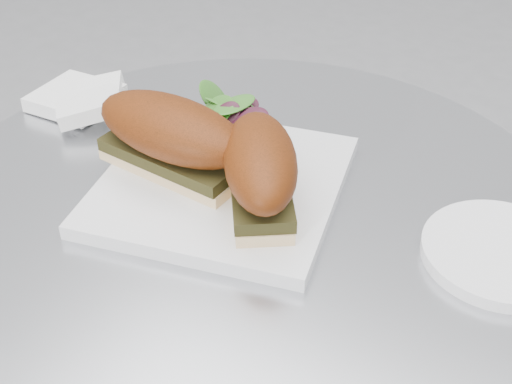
{
  "coord_description": "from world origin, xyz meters",
  "views": [
    {
      "loc": [
        0.32,
        -0.48,
        1.18
      ],
      "look_at": [
        0.02,
        -0.01,
        0.77
      ],
      "focal_mm": 50.0,
      "sensor_mm": 36.0,
      "label": 1
    }
  ],
  "objects_px": {
    "sandwich_left": "(172,135)",
    "sandwich_right": "(260,168)",
    "saucer": "(501,253)",
    "plate": "(221,185)"
  },
  "relations": [
    {
      "from": "sandwich_left",
      "to": "saucer",
      "type": "relative_size",
      "value": 1.26
    },
    {
      "from": "plate",
      "to": "sandwich_left",
      "type": "height_order",
      "value": "sandwich_left"
    },
    {
      "from": "plate",
      "to": "sandwich_right",
      "type": "distance_m",
      "value": 0.08
    },
    {
      "from": "plate",
      "to": "sandwich_right",
      "type": "xyz_separation_m",
      "value": [
        0.06,
        -0.01,
        0.05
      ]
    },
    {
      "from": "sandwich_right",
      "to": "plate",
      "type": "bearing_deg",
      "value": -139.56
    },
    {
      "from": "saucer",
      "to": "plate",
      "type": "bearing_deg",
      "value": -169.5
    },
    {
      "from": "sandwich_left",
      "to": "sandwich_right",
      "type": "height_order",
      "value": "same"
    },
    {
      "from": "sandwich_left",
      "to": "sandwich_right",
      "type": "xyz_separation_m",
      "value": [
        0.11,
        -0.0,
        0.0
      ]
    },
    {
      "from": "plate",
      "to": "sandwich_left",
      "type": "relative_size",
      "value": 1.31
    },
    {
      "from": "sandwich_right",
      "to": "saucer",
      "type": "distance_m",
      "value": 0.24
    }
  ]
}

